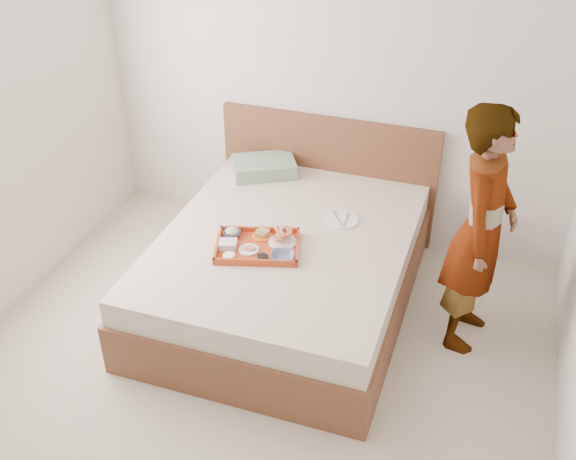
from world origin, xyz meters
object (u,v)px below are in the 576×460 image
(bed, at_px, (286,269))
(tray, at_px, (258,246))
(person, at_px, (481,231))
(dinner_plate, at_px, (342,220))

(bed, distance_m, tray, 0.37)
(person, bearing_deg, tray, 108.16)
(dinner_plate, distance_m, person, 0.96)
(bed, relative_size, dinner_plate, 9.01)
(tray, relative_size, person, 0.33)
(bed, xyz_separation_m, tray, (-0.12, -0.19, 0.29))
(bed, bearing_deg, tray, -121.68)
(bed, height_order, person, person)
(bed, bearing_deg, dinner_plate, 44.89)
(bed, relative_size, tray, 3.88)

